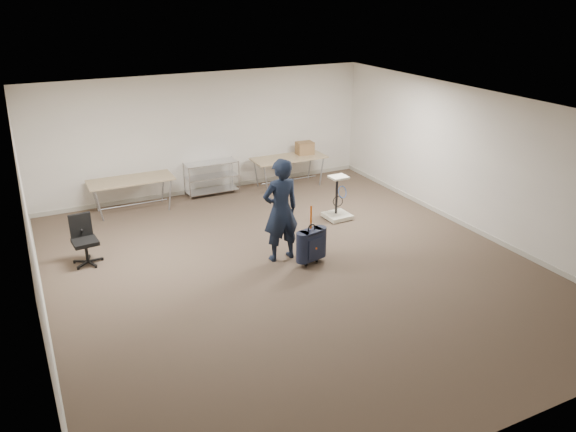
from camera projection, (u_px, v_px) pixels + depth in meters
ground at (292, 268)px, 9.82m from camera, size 9.00×9.00×0.00m
room_shell at (260, 236)px, 10.95m from camera, size 8.00×9.00×9.00m
folding_table_left at (131, 182)px, 12.06m from camera, size 1.80×0.75×0.73m
folding_table_right at (289, 159)px, 13.62m from camera, size 1.80×0.75×0.73m
wire_shelf at (212, 177)px, 13.14m from camera, size 1.22×0.47×0.80m
person at (281, 210)px, 9.81m from camera, size 0.71×0.48×1.88m
suitcase at (311, 245)px, 9.82m from camera, size 0.44×0.31×1.10m
office_chair at (86, 249)px, 9.90m from camera, size 0.54×0.54×0.89m
equipment_cart at (338, 208)px, 11.82m from camera, size 0.53×0.53×0.94m
cardboard_box at (305, 148)px, 13.82m from camera, size 0.42×0.33×0.30m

